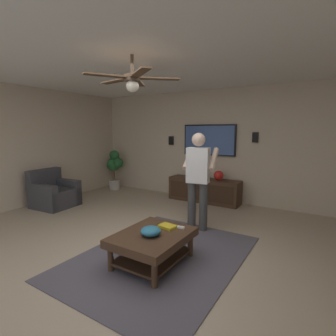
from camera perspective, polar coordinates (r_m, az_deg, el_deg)
The scene contains 19 objects.
ground_plane at distance 3.71m, azimuth -6.79°, elevation -18.69°, with size 8.52×8.52×0.00m, color tan.
wall_back_tv at distance 6.26m, azimuth 12.50°, elevation 4.72°, with size 0.10×7.30×2.63m, color #C6B299.
ceiling_slab at distance 3.46m, azimuth -7.62°, elevation 25.01°, with size 6.75×7.30×0.10m, color white.
area_rug at distance 3.68m, azimuth -1.44°, elevation -18.81°, with size 2.60×1.94×0.01m, color #514C56.
armchair at distance 6.33m, azimuth -23.77°, elevation -5.24°, with size 0.87×0.88×0.82m.
coffee_table at distance 3.40m, azimuth -3.39°, elevation -15.74°, with size 1.00×0.80×0.40m.
media_console at distance 6.24m, azimuth 7.89°, elevation -4.83°, with size 0.45×1.70×0.55m.
tv at distance 6.30m, azimuth 9.00°, elevation 6.08°, with size 0.05×1.30×0.73m.
person_standing at distance 4.35m, azimuth 6.65°, elevation -1.68°, with size 0.60×0.61×1.64m.
potted_plant_tall at distance 7.61m, azimuth -11.63°, elevation 0.30°, with size 0.42×0.52×1.12m.
bowl at distance 3.28m, azimuth -3.81°, elevation -13.63°, with size 0.25×0.25×0.11m, color teal.
remote_white at distance 3.53m, azimuth 2.48°, elevation -12.81°, with size 0.15×0.04×0.02m, color white.
remote_black at distance 3.62m, azimuth -1.11°, elevation -12.24°, with size 0.15×0.04×0.02m, color black.
remote_grey at distance 3.55m, azimuth 0.33°, elevation -12.66°, with size 0.15×0.04×0.02m, color slate.
book at distance 3.53m, azimuth -0.13°, elevation -12.68°, with size 0.22×0.16×0.04m, color gold.
vase_round at distance 6.04m, azimuth 11.05°, elevation -1.61°, with size 0.22×0.22×0.22m, color red.
wall_speaker_left at distance 5.97m, azimuth 18.59°, elevation 6.40°, with size 0.06×0.12×0.22m, color black.
wall_speaker_right at distance 6.81m, azimuth 0.69°, elevation 6.05°, with size 0.06×0.12×0.22m, color black.
ceiling_fan at distance 3.48m, azimuth -7.88°, elevation 18.52°, with size 1.11×1.12×0.46m.
Camera 1 is at (-2.56, -2.10, 1.68)m, focal length 27.79 mm.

